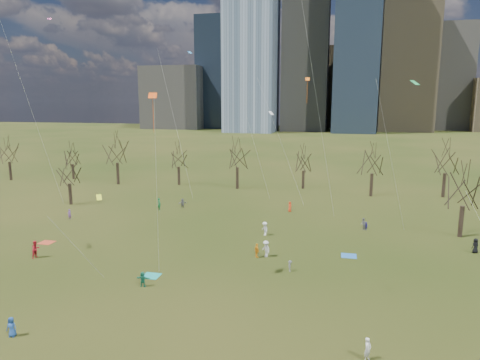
% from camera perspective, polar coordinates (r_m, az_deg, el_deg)
% --- Properties ---
extents(ground, '(500.00, 500.00, 0.00)m').
position_cam_1_polar(ground, '(41.47, -3.83, -12.55)').
color(ground, black).
rests_on(ground, ground).
extents(downtown_skyline, '(212.50, 78.00, 118.00)m').
position_cam_1_polar(downtown_skyline, '(248.55, 10.21, 15.60)').
color(downtown_skyline, slate).
rests_on(downtown_skyline, ground).
extents(bare_tree_row, '(113.04, 29.80, 9.50)m').
position_cam_1_polar(bare_tree_row, '(75.25, 4.28, 2.75)').
color(bare_tree_row, black).
rests_on(bare_tree_row, ground).
extents(blanket_teal, '(1.60, 1.50, 0.03)m').
position_cam_1_polar(blanket_teal, '(42.05, -11.76, -12.40)').
color(blanket_teal, teal).
rests_on(blanket_teal, ground).
extents(blanket_navy, '(1.60, 1.50, 0.03)m').
position_cam_1_polar(blanket_navy, '(47.56, 14.31, -9.76)').
color(blanket_navy, blue).
rests_on(blanket_navy, ground).
extents(blanket_crimson, '(1.60, 1.50, 0.03)m').
position_cam_1_polar(blanket_crimson, '(55.02, -24.39, -7.60)').
color(blanket_crimson, '#BC4125').
rests_on(blanket_crimson, ground).
extents(person_0, '(0.76, 0.56, 1.43)m').
position_cam_1_polar(person_0, '(35.31, -28.16, -16.88)').
color(person_0, '#224A96').
rests_on(person_0, ground).
extents(person_1, '(0.62, 0.67, 1.53)m').
position_cam_1_polar(person_1, '(30.18, 16.66, -20.80)').
color(person_1, silver).
rests_on(person_1, ground).
extents(person_2, '(0.87, 1.03, 1.87)m').
position_cam_1_polar(person_2, '(50.09, -25.58, -8.34)').
color(person_2, '#B11924').
rests_on(person_2, ground).
extents(person_3, '(0.43, 0.72, 1.10)m').
position_cam_1_polar(person_3, '(42.34, 6.69, -11.30)').
color(person_3, slate).
rests_on(person_3, ground).
extents(person_4, '(0.85, 0.94, 1.54)m').
position_cam_1_polar(person_4, '(45.45, 2.26, -9.38)').
color(person_4, orange).
rests_on(person_4, ground).
extents(person_5, '(1.29, 0.46, 1.38)m').
position_cam_1_polar(person_5, '(39.77, -12.84, -12.77)').
color(person_5, '#197454').
rests_on(person_5, ground).
extents(person_6, '(0.96, 0.86, 1.65)m').
position_cam_1_polar(person_6, '(53.20, 28.89, -7.68)').
color(person_6, black).
rests_on(person_6, ground).
extents(person_7, '(0.47, 0.60, 1.47)m').
position_cam_1_polar(person_7, '(64.07, -21.79, -4.26)').
color(person_7, '#844F9F').
rests_on(person_7, ground).
extents(person_8, '(0.62, 0.63, 1.03)m').
position_cam_1_polar(person_8, '(57.09, 16.45, -5.91)').
color(person_8, '#3128B0').
rests_on(person_8, ground).
extents(person_9, '(1.27, 1.26, 1.76)m').
position_cam_1_polar(person_9, '(45.73, 3.48, -9.12)').
color(person_9, silver).
rests_on(person_9, ground).
extents(person_11, '(1.36, 1.09, 1.45)m').
position_cam_1_polar(person_11, '(66.38, -7.67, -3.10)').
color(person_11, '#5B5B60').
rests_on(person_11, ground).
extents(person_12, '(0.68, 0.86, 1.53)m').
position_cam_1_polar(person_12, '(64.02, 6.66, -3.54)').
color(person_12, '#EC411A').
rests_on(person_12, ground).
extents(person_13, '(0.79, 0.77, 1.83)m').
position_cam_1_polar(person_13, '(65.65, -10.72, -3.17)').
color(person_13, '#186E3A').
rests_on(person_13, ground).
extents(person_14, '(0.70, 0.84, 1.55)m').
position_cam_1_polar(person_14, '(56.93, 16.10, -5.67)').
color(person_14, slate).
rests_on(person_14, ground).
extents(person_15, '(1.18, 1.24, 1.69)m').
position_cam_1_polar(person_15, '(52.69, 3.32, -6.48)').
color(person_15, silver).
rests_on(person_15, ground).
extents(kites_airborne, '(55.55, 39.61, 29.88)m').
position_cam_1_polar(kites_airborne, '(47.31, -0.34, 6.11)').
color(kites_airborne, '#ED5113').
rests_on(kites_airborne, ground).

